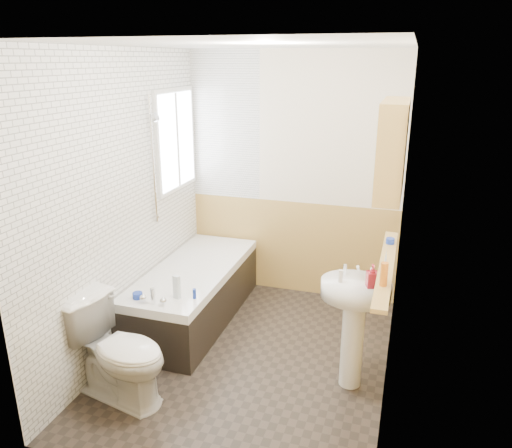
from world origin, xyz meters
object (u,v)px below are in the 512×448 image
(toilet, at_px, (119,351))
(bathtub, at_px, (194,292))
(pine_shelf, at_px, (386,266))
(medicine_cabinet, at_px, (392,149))
(sink, at_px, (354,312))

(toilet, bearing_deg, bathtub, 11.24)
(bathtub, distance_m, pine_shelf, 2.00)
(bathtub, bearing_deg, pine_shelf, -17.80)
(bathtub, xyz_separation_m, pine_shelf, (1.77, -0.57, 0.73))
(pine_shelf, relative_size, medicine_cabinet, 2.10)
(sink, xyz_separation_m, pine_shelf, (0.20, 0.02, 0.39))
(sink, bearing_deg, bathtub, 157.33)
(pine_shelf, distance_m, medicine_cabinet, 0.85)
(bathtub, height_order, sink, sink)
(toilet, xyz_separation_m, pine_shelf, (1.80, 0.68, 0.63))
(pine_shelf, bearing_deg, medicine_cabinet, -110.47)
(sink, bearing_deg, pine_shelf, 2.98)
(sink, relative_size, pine_shelf, 0.69)
(toilet, relative_size, sink, 0.80)
(bathtub, height_order, pine_shelf, pine_shelf)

